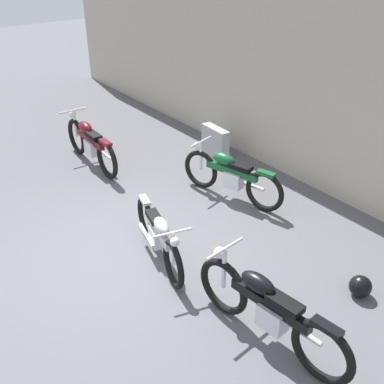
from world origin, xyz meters
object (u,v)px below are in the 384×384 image
Objects in this scene: motorcycle_maroon at (90,143)px; motorcycle_black at (268,310)px; motorcycle_green at (231,175)px; helmet at (360,286)px; motorcycle_silver at (159,235)px; stone_marker at (215,144)px.

motorcycle_maroon is 5.57m from motorcycle_black.
motorcycle_maroon is 1.01× the size of motorcycle_black.
helmet is at bearing 158.92° from motorcycle_green.
motorcycle_green is at bearing 125.02° from motorcycle_silver.
helmet is at bearing 51.56° from motorcycle_silver.
motorcycle_silver is (-2.24, -1.69, 0.27)m from helmet.
stone_marker is 5.01m from motorcycle_black.
stone_marker is at bearing 165.56° from helmet.
motorcycle_black is (-0.19, -1.54, 0.32)m from helmet.
stone_marker is 0.35× the size of motorcycle_green.
motorcycle_black is 2.06m from motorcycle_silver.
stone_marker is at bearing -120.12° from motorcycle_maroon.
motorcycle_silver is at bearing -52.41° from stone_marker.
motorcycle_green reaches higher than stone_marker.
motorcycle_maroon reaches higher than stone_marker.
motorcycle_silver is (3.49, -0.64, -0.06)m from motorcycle_maroon.
motorcycle_black is at bearing 175.89° from motorcycle_maroon.
motorcycle_silver is at bearing 95.54° from motorcycle_green.
motorcycle_silver is (-2.05, -0.14, -0.06)m from motorcycle_black.
motorcycle_maroon is at bearing -121.12° from stone_marker.
helmet is 1.59m from motorcycle_black.
motorcycle_green is at bearing -29.72° from stone_marker.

